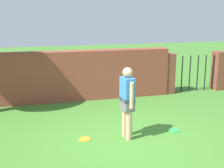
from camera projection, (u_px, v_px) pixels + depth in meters
ground_plane at (126, 142)px, 6.64m from camera, size 40.00×40.00×0.00m
brick_wall at (46, 77)px, 9.44m from camera, size 8.09×0.50×1.59m
person at (127, 100)px, 6.65m from camera, size 0.26×0.54×1.62m
fence_gate at (194, 72)px, 10.78m from camera, size 2.53×0.44×1.40m
frisbee_green at (174, 130)px, 7.26m from camera, size 0.27×0.27×0.02m
frisbee_orange at (85, 139)px, 6.75m from camera, size 0.27×0.27×0.02m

